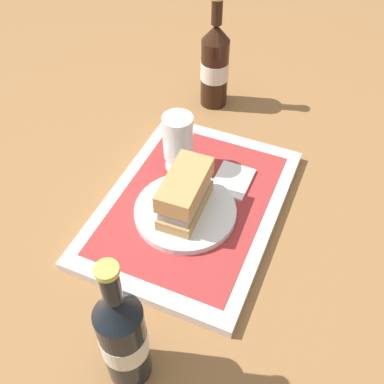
# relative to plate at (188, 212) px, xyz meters

# --- Properties ---
(ground_plane) EXTENTS (3.00, 3.00, 0.00)m
(ground_plane) POSITION_rel_plate_xyz_m (0.03, 0.00, -0.03)
(ground_plane) COLOR olive
(tray) EXTENTS (0.44, 0.32, 0.02)m
(tray) POSITION_rel_plate_xyz_m (0.03, 0.00, -0.02)
(tray) COLOR silver
(tray) RESTS_ON ground_plane
(placemat) EXTENTS (0.38, 0.27, 0.00)m
(placemat) POSITION_rel_plate_xyz_m (0.03, 0.00, -0.01)
(placemat) COLOR #9E2D2D
(placemat) RESTS_ON tray
(plate) EXTENTS (0.19, 0.19, 0.01)m
(plate) POSITION_rel_plate_xyz_m (0.00, 0.00, 0.00)
(plate) COLOR white
(plate) RESTS_ON placemat
(sandwich) EXTENTS (0.13, 0.07, 0.08)m
(sandwich) POSITION_rel_plate_xyz_m (0.00, 0.00, 0.05)
(sandwich) COLOR tan
(sandwich) RESTS_ON plate
(beer_glass) EXTENTS (0.06, 0.06, 0.12)m
(beer_glass) POSITION_rel_plate_xyz_m (0.11, 0.07, 0.06)
(beer_glass) COLOR silver
(beer_glass) RESTS_ON placemat
(napkin_folded) EXTENTS (0.09, 0.07, 0.01)m
(napkin_folded) POSITION_rel_plate_xyz_m (0.11, -0.05, -0.00)
(napkin_folded) COLOR white
(napkin_folded) RESTS_ON placemat
(beer_bottle) EXTENTS (0.07, 0.07, 0.27)m
(beer_bottle) POSITION_rel_plate_xyz_m (0.37, 0.09, 0.08)
(beer_bottle) COLOR black
(beer_bottle) RESTS_ON ground_plane
(second_bottle) EXTENTS (0.07, 0.07, 0.27)m
(second_bottle) POSITION_rel_plate_xyz_m (-0.29, -0.03, 0.08)
(second_bottle) COLOR black
(second_bottle) RESTS_ON ground_plane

